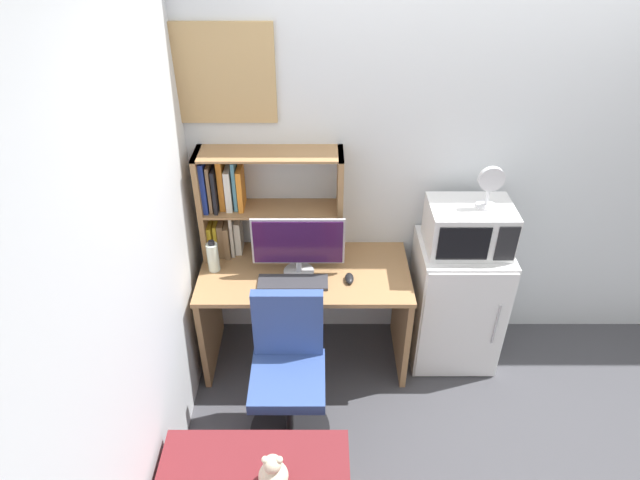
% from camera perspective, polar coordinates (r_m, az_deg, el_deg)
% --- Properties ---
extents(wall_back, '(6.40, 0.04, 2.60)m').
position_cam_1_polar(wall_back, '(3.53, 20.21, 7.69)').
color(wall_back, silver).
rests_on(wall_back, ground_plane).
extents(wall_left, '(0.04, 4.40, 2.60)m').
position_cam_1_polar(wall_left, '(2.15, -22.53, -11.90)').
color(wall_left, silver).
rests_on(wall_left, ground_plane).
extents(desk, '(1.28, 0.62, 0.73)m').
position_cam_1_polar(desk, '(3.48, -1.66, -6.08)').
color(desk, '#997047').
rests_on(desk, ground_plane).
extents(hutch_bookshelf, '(0.86, 0.23, 0.70)m').
position_cam_1_polar(hutch_bookshelf, '(3.33, -7.74, 3.90)').
color(hutch_bookshelf, '#997047').
rests_on(hutch_bookshelf, desk).
extents(monitor, '(0.55, 0.18, 0.38)m').
position_cam_1_polar(monitor, '(3.21, -2.41, -0.48)').
color(monitor, '#B7B7BC').
rests_on(monitor, desk).
extents(keyboard, '(0.41, 0.14, 0.02)m').
position_cam_1_polar(keyboard, '(3.24, -2.95, -4.43)').
color(keyboard, '#333338').
rests_on(keyboard, desk).
extents(computer_mouse, '(0.05, 0.10, 0.04)m').
position_cam_1_polar(computer_mouse, '(3.26, 2.95, -4.00)').
color(computer_mouse, black).
rests_on(computer_mouse, desk).
extents(water_bottle, '(0.07, 0.07, 0.21)m').
position_cam_1_polar(water_bottle, '(3.36, -11.19, -1.73)').
color(water_bottle, silver).
rests_on(water_bottle, desk).
extents(mini_fridge, '(0.54, 0.51, 0.87)m').
position_cam_1_polar(mini_fridge, '(3.67, 13.79, -6.28)').
color(mini_fridge, white).
rests_on(mini_fridge, ground_plane).
extents(microwave, '(0.49, 0.35, 0.28)m').
position_cam_1_polar(microwave, '(3.33, 15.11, 1.33)').
color(microwave, silver).
rests_on(microwave, mini_fridge).
extents(desk_fan, '(0.15, 0.11, 0.25)m').
position_cam_1_polar(desk_fan, '(3.21, 17.17, 5.55)').
color(desk_fan, silver).
rests_on(desk_fan, microwave).
extents(desk_chair, '(0.47, 0.47, 0.92)m').
position_cam_1_polar(desk_chair, '(3.16, -3.39, -14.13)').
color(desk_chair, black).
rests_on(desk_chair, ground_plane).
extents(teddy_bear, '(0.13, 0.13, 0.20)m').
position_cam_1_polar(teddy_bear, '(2.62, -4.97, -23.05)').
color(teddy_bear, beige).
rests_on(teddy_bear, bed).
extents(wall_corkboard, '(0.62, 0.02, 0.55)m').
position_cam_1_polar(wall_corkboard, '(3.14, -10.69, 16.58)').
color(wall_corkboard, tan).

